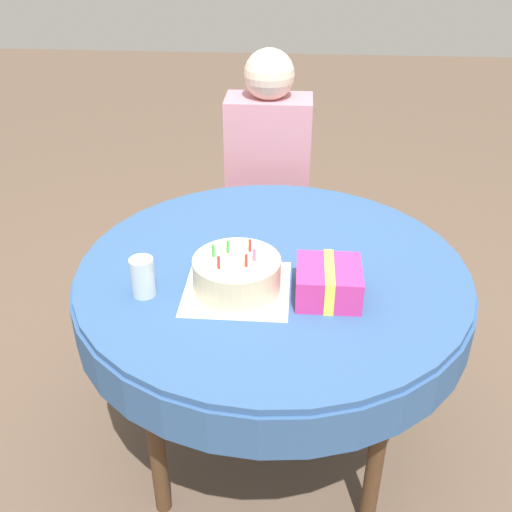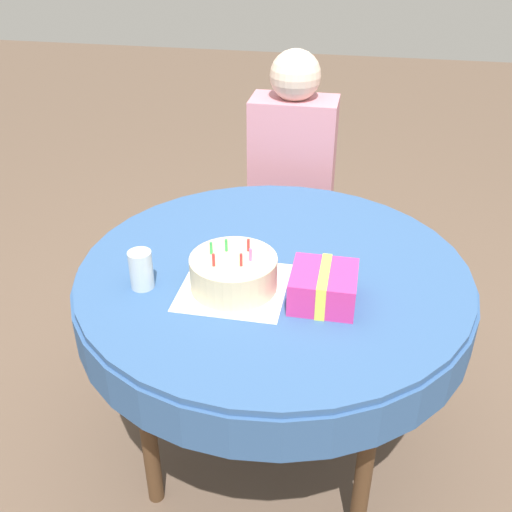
{
  "view_description": "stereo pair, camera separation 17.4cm",
  "coord_description": "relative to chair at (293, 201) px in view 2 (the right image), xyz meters",
  "views": [
    {
      "loc": [
        0.06,
        -1.52,
        1.69
      ],
      "look_at": [
        -0.05,
        -0.04,
        0.78
      ],
      "focal_mm": 42.0,
      "sensor_mm": 36.0,
      "label": 1
    },
    {
      "loc": [
        0.24,
        -1.5,
        1.69
      ],
      "look_at": [
        -0.05,
        -0.04,
        0.78
      ],
      "focal_mm": 42.0,
      "sensor_mm": 36.0,
      "label": 2
    }
  ],
  "objects": [
    {
      "name": "person",
      "position": [
        -0.0,
        -0.09,
        0.2
      ],
      "size": [
        0.35,
        0.29,
        1.18
      ],
      "rotation": [
        0.0,
        0.0,
        -0.0
      ],
      "color": "beige",
      "rests_on": "ground_plane"
    },
    {
      "name": "chair",
      "position": [
        0.0,
        0.0,
        0.0
      ],
      "size": [
        0.36,
        0.36,
        0.95
      ],
      "rotation": [
        0.0,
        0.0,
        -0.0
      ],
      "color": "#4C331E",
      "rests_on": "ground_plane"
    },
    {
      "name": "birthday_cake",
      "position": [
        -0.03,
        -1.03,
        0.27
      ],
      "size": [
        0.25,
        0.25,
        0.13
      ],
      "color": "beige",
      "rests_on": "dining_table"
    },
    {
      "name": "napkin",
      "position": [
        -0.03,
        -1.03,
        0.22
      ],
      "size": [
        0.3,
        0.3,
        0.0
      ],
      "color": "white",
      "rests_on": "dining_table"
    },
    {
      "name": "drinking_glass",
      "position": [
        -0.29,
        -1.07,
        0.27
      ],
      "size": [
        0.07,
        0.07,
        0.11
      ],
      "color": "silver",
      "rests_on": "dining_table"
    },
    {
      "name": "gift_box",
      "position": [
        0.22,
        -1.05,
        0.26
      ],
      "size": [
        0.18,
        0.18,
        0.1
      ],
      "color": "#D13384",
      "rests_on": "dining_table"
    },
    {
      "name": "dining_table",
      "position": [
        0.06,
        -0.9,
        0.13
      ],
      "size": [
        1.19,
        1.19,
        0.73
      ],
      "color": "#335689",
      "rests_on": "ground_plane"
    },
    {
      "name": "ground_plane",
      "position": [
        0.06,
        -0.9,
        -0.51
      ],
      "size": [
        12.0,
        12.0,
        0.0
      ],
      "primitive_type": "plane",
      "color": "brown"
    }
  ]
}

